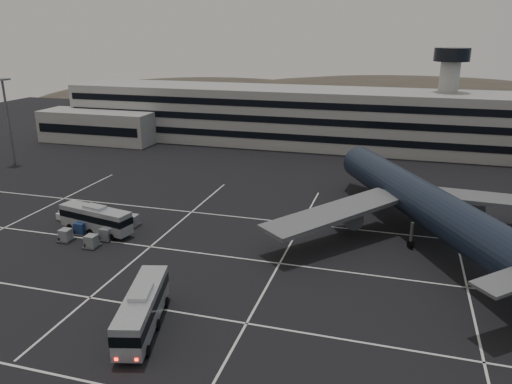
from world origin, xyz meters
The scene contains 10 objects.
ground centered at (0.00, 0.00, 0.00)m, with size 260.00×260.00×0.00m, color black.
lane_markings centered at (0.95, 0.72, 0.01)m, with size 90.00×55.62×0.01m.
terminal centered at (-2.95, 71.14, 6.93)m, with size 125.00×26.00×24.00m.
hills centered at (17.99, 170.00, -12.07)m, with size 352.00×180.00×44.00m.
lightpole_left centered at (-55.00, 35.00, 11.82)m, with size 2.40×2.40×18.28m.
trijet_main centered at (29.87, 16.19, 5.25)m, with size 42.45×53.19×18.08m.
bus_near centered at (2.61, -13.76, 2.35)m, with size 5.82×12.47×4.30m.
bus_far centered at (-15.78, 6.38, 2.24)m, with size 11.89×4.95×4.09m.
tug_a centered at (-23.63, 9.74, 0.69)m, with size 2.15×2.73×1.55m.
uld_cluster centered at (-15.04, 6.24, 0.85)m, with size 8.28×11.57×1.75m.
Camera 1 is at (25.04, -51.29, 28.05)m, focal length 35.00 mm.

